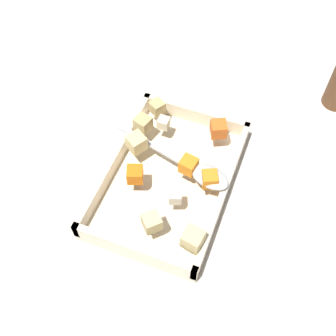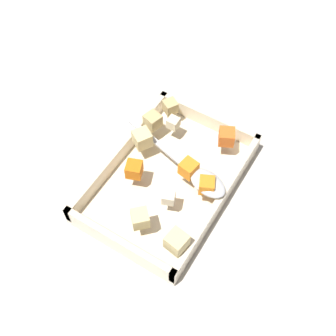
{
  "view_description": "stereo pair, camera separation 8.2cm",
  "coord_description": "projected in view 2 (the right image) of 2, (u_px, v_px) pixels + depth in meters",
  "views": [
    {
      "loc": [
        -0.44,
        -0.16,
        0.74
      ],
      "look_at": [
        -0.02,
        -0.0,
        0.06
      ],
      "focal_mm": 46.0,
      "sensor_mm": 36.0,
      "label": 1
    },
    {
      "loc": [
        -0.4,
        -0.24,
        0.74
      ],
      "look_at": [
        -0.02,
        -0.0,
        0.06
      ],
      "focal_mm": 46.0,
      "sensor_mm": 36.0,
      "label": 2
    }
  ],
  "objects": [
    {
      "name": "baking_dish",
      "position": [
        168.0,
        181.0,
        0.86
      ],
      "size": [
        0.35,
        0.24,
        0.05
      ],
      "color": "beige",
      "rests_on": "ground_plane"
    },
    {
      "name": "potato_chunk_near_right",
      "position": [
        153.0,
        121.0,
        0.88
      ],
      "size": [
        0.04,
        0.04,
        0.03
      ],
      "primitive_type": "cube",
      "rotation": [
        0.0,
        0.0,
        1.29
      ],
      "color": "tan",
      "rests_on": "baking_dish"
    },
    {
      "name": "carrot_chunk_near_spoon",
      "position": [
        134.0,
        169.0,
        0.81
      ],
      "size": [
        0.04,
        0.04,
        0.03
      ],
      "primitive_type": "cube",
      "rotation": [
        0.0,
        0.0,
        5.07
      ],
      "color": "orange",
      "rests_on": "baking_dish"
    },
    {
      "name": "carrot_chunk_heap_side",
      "position": [
        188.0,
        169.0,
        0.81
      ],
      "size": [
        0.03,
        0.03,
        0.03
      ],
      "primitive_type": "cube",
      "rotation": [
        0.0,
        0.0,
        2.97
      ],
      "color": "orange",
      "rests_on": "baking_dish"
    },
    {
      "name": "parsnip_chunk_corner_se",
      "position": [
        169.0,
        197.0,
        0.78
      ],
      "size": [
        0.03,
        0.03,
        0.02
      ],
      "primitive_type": "cube",
      "rotation": [
        0.0,
        0.0,
        3.51
      ],
      "color": "silver",
      "rests_on": "baking_dish"
    },
    {
      "name": "serving_spoon",
      "position": [
        202.0,
        179.0,
        0.8
      ],
      "size": [
        0.09,
        0.26,
        0.02
      ],
      "rotation": [
        0.0,
        0.0,
        1.32
      ],
      "color": "silver",
      "rests_on": "baking_dish"
    },
    {
      "name": "ground_plane",
      "position": [
        172.0,
        179.0,
        0.88
      ],
      "size": [
        4.0,
        4.0,
        0.0
      ],
      "primitive_type": "plane",
      "color": "beige"
    },
    {
      "name": "carrot_chunk_back_center",
      "position": [
        207.0,
        185.0,
        0.79
      ],
      "size": [
        0.04,
        0.04,
        0.03
      ],
      "primitive_type": "cube",
      "rotation": [
        0.0,
        0.0,
        2.01
      ],
      "color": "orange",
      "rests_on": "baking_dish"
    },
    {
      "name": "carrot_chunk_corner_nw",
      "position": [
        227.0,
        137.0,
        0.85
      ],
      "size": [
        0.04,
        0.04,
        0.03
      ],
      "primitive_type": "cube",
      "rotation": [
        0.0,
        0.0,
        0.46
      ],
      "color": "orange",
      "rests_on": "baking_dish"
    },
    {
      "name": "potato_chunk_heap_top",
      "position": [
        173.0,
        123.0,
        0.88
      ],
      "size": [
        0.02,
        0.02,
        0.02
      ],
      "primitive_type": "cube",
      "rotation": [
        0.0,
        0.0,
        4.72
      ],
      "color": "beige",
      "rests_on": "baking_dish"
    },
    {
      "name": "potato_chunk_far_left",
      "position": [
        142.0,
        138.0,
        0.85
      ],
      "size": [
        0.04,
        0.04,
        0.03
      ],
      "primitive_type": "cube",
      "rotation": [
        0.0,
        0.0,
        5.74
      ],
      "color": "#E0CC89",
      "rests_on": "baking_dish"
    },
    {
      "name": "potato_chunk_center",
      "position": [
        140.0,
        218.0,
        0.75
      ],
      "size": [
        0.04,
        0.04,
        0.03
      ],
      "primitive_type": "cube",
      "rotation": [
        0.0,
        0.0,
        0.78
      ],
      "color": "#E0CC89",
      "rests_on": "baking_dish"
    },
    {
      "name": "potato_chunk_front_center",
      "position": [
        170.0,
        106.0,
        0.9
      ],
      "size": [
        0.04,
        0.04,
        0.03
      ],
      "primitive_type": "cube",
      "rotation": [
        0.0,
        0.0,
        1.04
      ],
      "color": "tan",
      "rests_on": "baking_dish"
    },
    {
      "name": "potato_chunk_far_right",
      "position": [
        177.0,
        242.0,
        0.73
      ],
      "size": [
        0.04,
        0.04,
        0.03
      ],
      "primitive_type": "cube",
      "rotation": [
        0.0,
        0.0,
        6.14
      ],
      "color": "#E0CC89",
      "rests_on": "baking_dish"
    }
  ]
}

